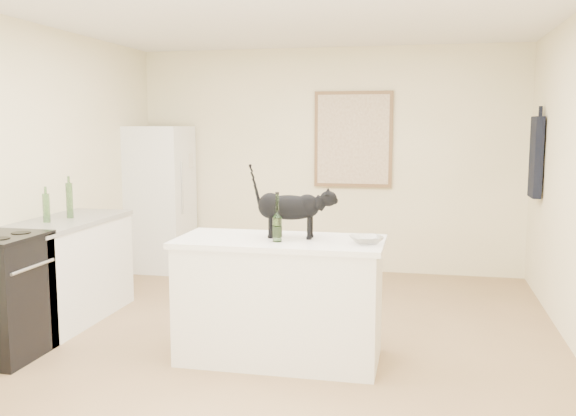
{
  "coord_description": "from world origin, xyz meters",
  "views": [
    {
      "loc": [
        1.1,
        -4.56,
        1.72
      ],
      "look_at": [
        0.15,
        -0.15,
        1.12
      ],
      "focal_mm": 39.26,
      "sensor_mm": 36.0,
      "label": 1
    }
  ],
  "objects_px": {
    "fridge": "(159,199)",
    "black_cat": "(289,211)",
    "glass_bowl": "(366,240)",
    "wine_bottle": "(277,220)"
  },
  "relations": [
    {
      "from": "fridge",
      "to": "glass_bowl",
      "type": "height_order",
      "value": "fridge"
    },
    {
      "from": "wine_bottle",
      "to": "glass_bowl",
      "type": "xyz_separation_m",
      "value": [
        0.62,
        0.04,
        -0.13
      ]
    },
    {
      "from": "wine_bottle",
      "to": "black_cat",
      "type": "bearing_deg",
      "value": 73.42
    },
    {
      "from": "wine_bottle",
      "to": "glass_bowl",
      "type": "height_order",
      "value": "wine_bottle"
    },
    {
      "from": "fridge",
      "to": "glass_bowl",
      "type": "xyz_separation_m",
      "value": [
        2.68,
        -2.62,
        0.08
      ]
    },
    {
      "from": "fridge",
      "to": "wine_bottle",
      "type": "relative_size",
      "value": 5.54
    },
    {
      "from": "black_cat",
      "to": "glass_bowl",
      "type": "xyz_separation_m",
      "value": [
        0.57,
        -0.13,
        -0.17
      ]
    },
    {
      "from": "black_cat",
      "to": "wine_bottle",
      "type": "bearing_deg",
      "value": -107.68
    },
    {
      "from": "glass_bowl",
      "to": "wine_bottle",
      "type": "bearing_deg",
      "value": -176.17
    },
    {
      "from": "fridge",
      "to": "black_cat",
      "type": "bearing_deg",
      "value": -49.74
    }
  ]
}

